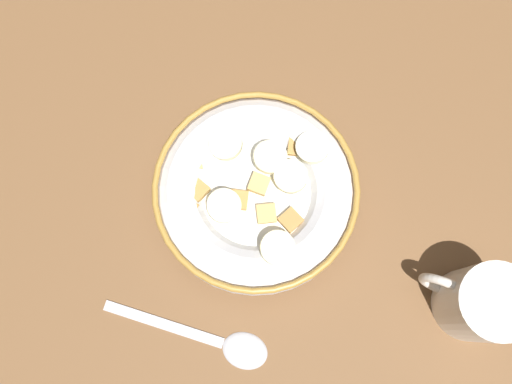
{
  "coord_description": "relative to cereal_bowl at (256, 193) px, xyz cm",
  "views": [
    {
      "loc": [
        -5.25,
        11.59,
        54.78
      ],
      "look_at": [
        0.0,
        0.0,
        3.0
      ],
      "focal_mm": 38.9,
      "sensor_mm": 36.0,
      "label": 1
    }
  ],
  "objects": [
    {
      "name": "ground_plane",
      "position": [
        -0.0,
        0.01,
        -3.58
      ],
      "size": [
        130.39,
        130.39,
        2.0
      ],
      "primitive_type": "cube",
      "color": "brown"
    },
    {
      "name": "cereal_bowl",
      "position": [
        0.0,
        0.0,
        0.0
      ],
      "size": [
        19.64,
        19.64,
        5.5
      ],
      "color": "silver",
      "rests_on": "ground_plane"
    },
    {
      "name": "spoon",
      "position": [
        -2.99,
        14.21,
        -2.24
      ],
      "size": [
        16.58,
        4.16,
        0.8
      ],
      "color": "#B7B7BC",
      "rests_on": "ground_plane"
    },
    {
      "name": "coffee_mug",
      "position": [
        -22.76,
        1.21,
        1.23
      ],
      "size": [
        9.42,
        6.89,
        7.61
      ],
      "color": "white",
      "rests_on": "ground_plane"
    }
  ]
}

